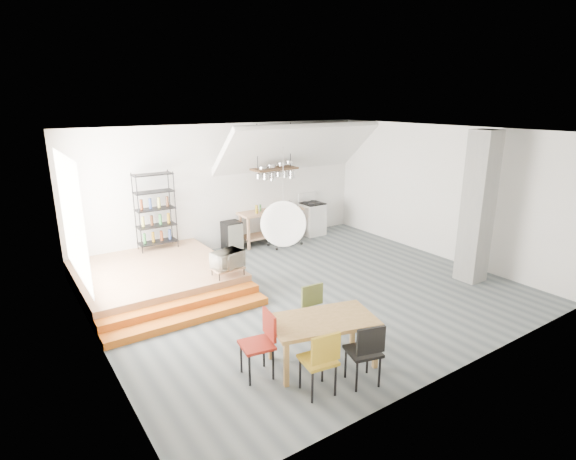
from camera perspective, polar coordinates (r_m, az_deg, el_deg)
floor at (r=9.31m, az=2.39°, el=-7.65°), size 8.00×8.00×0.00m
wall_back at (r=11.72m, az=-7.74°, el=5.42°), size 8.00×0.04×3.20m
wall_left at (r=7.26m, az=-23.88°, el=-2.58°), size 0.04×7.00×3.20m
wall_right at (r=11.56m, az=18.73°, el=4.57°), size 0.04×7.00×3.20m
ceiling at (r=8.53m, az=2.64°, el=12.41°), size 8.00×7.00×0.02m
slope_ceiling at (r=11.98m, az=1.25°, el=10.39°), size 4.40×1.44×1.32m
window_pane at (r=8.64m, az=-25.77°, el=1.43°), size 0.02×2.50×2.20m
platform at (r=9.87m, az=-16.60°, el=-5.66°), size 3.00×3.00×0.40m
step_lower at (r=8.23m, az=-12.27°, el=-10.88°), size 3.00×0.35×0.13m
step_upper at (r=8.50m, az=-13.19°, el=-9.54°), size 3.00×0.35×0.27m
concrete_column at (r=10.16m, az=22.96°, el=2.62°), size 0.50×0.50×3.20m
kitchen_counter at (r=12.16m, az=-2.18°, el=1.24°), size 1.80×0.60×0.91m
stove at (r=12.96m, az=3.08°, el=1.52°), size 0.60×0.60×1.18m
pot_rack at (r=11.70m, az=-1.55°, el=7.42°), size 1.20×0.50×1.43m
wire_shelving at (r=10.78m, az=-16.52°, el=2.47°), size 0.88×0.38×1.80m
microwave_shelf at (r=9.03m, az=-7.64°, el=-4.82°), size 0.60×0.40×0.16m
paper_lantern at (r=5.88m, az=-0.60°, el=0.79°), size 0.60×0.60×0.60m
dining_table at (r=6.66m, az=4.45°, el=-11.77°), size 1.69×1.22×0.72m
chair_mustard at (r=6.04m, az=4.21°, el=-15.85°), size 0.49×0.49×0.94m
chair_black at (r=6.30m, az=9.88°, el=-14.68°), size 0.52×0.52×0.93m
chair_olive at (r=7.34m, az=3.54°, el=-9.89°), size 0.45×0.45×0.91m
chair_red at (r=6.43m, az=-3.35°, el=-13.62°), size 0.50×0.50×0.95m
rolling_cart at (r=11.89m, az=-0.39°, el=0.55°), size 0.88×0.51×0.85m
mini_fridge at (r=11.72m, az=-7.14°, el=-0.72°), size 0.44×0.44×0.75m
microwave at (r=8.96m, az=-7.69°, el=-3.72°), size 0.68×0.54×0.33m
bowl at (r=12.01m, az=-2.33°, el=2.56°), size 0.20×0.20×0.05m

